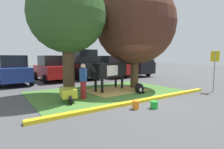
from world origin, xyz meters
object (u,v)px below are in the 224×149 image
at_px(calf_lying, 139,88).
at_px(person_handler, 83,80).
at_px(bucket_orange, 136,105).
at_px(suv_black, 80,64).
at_px(hatchback_white, 109,67).
at_px(pickup_truck_black, 129,65).
at_px(parking_sign, 215,63).
at_px(sedan_red, 51,68).
at_px(cow_holstein, 108,70).
at_px(shade_tree_left, 67,15).
at_px(shade_tree_right, 135,24).
at_px(bucket_green, 154,105).
at_px(wheelbarrow, 68,93).
at_px(sedan_blue, 13,70).

bearing_deg(calf_lying, person_handler, 175.08).
distance_m(bucket_orange, suv_black, 10.11).
xyz_separation_m(hatchback_white, pickup_truck_black, (2.59, 0.23, 0.13)).
bearing_deg(parking_sign, calf_lying, 146.92).
xyz_separation_m(sedan_red, pickup_truck_black, (7.95, -0.13, 0.13)).
bearing_deg(cow_holstein, suv_black, 79.52).
relative_size(cow_holstein, bucket_orange, 9.96).
height_order(shade_tree_left, shade_tree_right, shade_tree_right).
bearing_deg(bucket_green, hatchback_white, 65.44).
bearing_deg(bucket_orange, suv_black, 77.07).
relative_size(bucket_green, suv_black, 0.06).
xyz_separation_m(cow_holstein, wheelbarrow, (-2.76, -1.14, -0.77)).
height_order(wheelbarrow, suv_black, suv_black).
height_order(shade_tree_right, person_handler, shade_tree_right).
distance_m(shade_tree_right, cow_holstein, 3.30).
xyz_separation_m(cow_holstein, bucket_green, (-0.46, -3.82, -1.01)).
height_order(bucket_orange, sedan_blue, sedan_blue).
bearing_deg(bucket_green, cow_holstein, 83.10).
height_order(parking_sign, sedan_red, parking_sign).
xyz_separation_m(wheelbarrow, sedan_red, (1.39, 7.40, 0.60)).
xyz_separation_m(wheelbarrow, pickup_truck_black, (9.34, 7.27, 0.73)).
distance_m(calf_lying, sedan_blue, 8.93).
bearing_deg(shade_tree_right, parking_sign, -50.95).
xyz_separation_m(cow_holstein, sedan_red, (-1.37, 6.26, -0.17)).
bearing_deg(shade_tree_right, sedan_red, 117.02).
distance_m(sedan_blue, hatchback_white, 8.12).
bearing_deg(person_handler, suv_black, 66.61).
bearing_deg(cow_holstein, calf_lying, -46.29).
height_order(person_handler, suv_black, suv_black).
bearing_deg(calf_lying, wheelbarrow, 178.32).
distance_m(cow_holstein, sedan_blue, 7.19).
bearing_deg(bucket_green, shade_tree_left, 115.56).
distance_m(wheelbarrow, sedan_blue, 7.17).
xyz_separation_m(parking_sign, bucket_green, (-5.08, -0.34, -1.42)).
relative_size(shade_tree_right, bucket_green, 20.82).
height_order(person_handler, sedan_blue, sedan_blue).
relative_size(bucket_orange, bucket_green, 1.02).
bearing_deg(cow_holstein, person_handler, -153.77).
distance_m(shade_tree_left, sedan_red, 6.95).
relative_size(shade_tree_left, sedan_blue, 1.29).
bearing_deg(shade_tree_right, pickup_truck_black, 52.89).
distance_m(shade_tree_right, bucket_green, 5.76).
xyz_separation_m(bucket_orange, suv_black, (2.25, 9.80, 1.11)).
height_order(calf_lying, suv_black, suv_black).
bearing_deg(bucket_orange, wheelbarrow, 125.48).
height_order(bucket_green, sedan_blue, sedan_blue).
bearing_deg(bucket_green, calf_lying, 57.14).
bearing_deg(parking_sign, pickup_truck_black, 78.47).
height_order(sedan_red, pickup_truck_black, pickup_truck_black).
xyz_separation_m(person_handler, pickup_truck_black, (8.56, 7.11, 0.25)).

